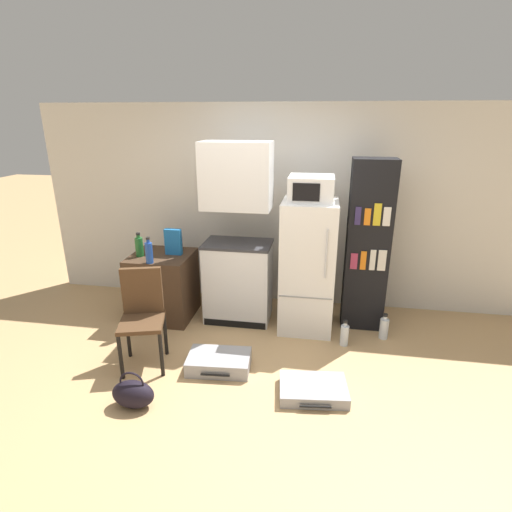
{
  "coord_description": "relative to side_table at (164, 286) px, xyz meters",
  "views": [
    {
      "loc": [
        0.54,
        -2.84,
        2.3
      ],
      "look_at": [
        -0.08,
        0.85,
        0.98
      ],
      "focal_mm": 28.0,
      "sensor_mm": 36.0,
      "label": 1
    }
  ],
  "objects": [
    {
      "name": "bottle_green_tall",
      "position": [
        -0.22,
        -0.08,
        0.51
      ],
      "size": [
        0.09,
        0.09,
        0.28
      ],
      "color": "#1E6028",
      "rests_on": "side_table"
    },
    {
      "name": "suitcase_large_flat",
      "position": [
        0.92,
        -0.95,
        -0.32
      ],
      "size": [
        0.62,
        0.43,
        0.14
      ],
      "rotation": [
        0.0,
        0.0,
        0.08
      ],
      "color": "#99999E",
      "rests_on": "ground_plane"
    },
    {
      "name": "kitchen_hutch",
      "position": [
        0.89,
        0.09,
        0.56
      ],
      "size": [
        0.77,
        0.49,
        2.05
      ],
      "color": "white",
      "rests_on": "ground_plane"
    },
    {
      "name": "refrigerator",
      "position": [
        1.69,
        0.02,
        0.34
      ],
      "size": [
        0.58,
        0.63,
        1.46
      ],
      "color": "white",
      "rests_on": "ground_plane"
    },
    {
      "name": "bookshelf",
      "position": [
        2.32,
        0.17,
        0.56
      ],
      "size": [
        0.46,
        0.32,
        1.89
      ],
      "color": "black",
      "rests_on": "ground_plane"
    },
    {
      "name": "water_bottle_middle",
      "position": [
        2.54,
        -0.11,
        -0.27
      ],
      "size": [
        0.1,
        0.1,
        0.29
      ],
      "color": "silver",
      "rests_on": "ground_plane"
    },
    {
      "name": "ground_plane",
      "position": [
        1.26,
        -1.27,
        -0.39
      ],
      "size": [
        24.0,
        24.0,
        0.0
      ],
      "primitive_type": "plane",
      "color": "tan"
    },
    {
      "name": "cereal_box",
      "position": [
        0.14,
        0.04,
        0.54
      ],
      "size": [
        0.19,
        0.07,
        0.3
      ],
      "color": "#1E66A8",
      "rests_on": "side_table"
    },
    {
      "name": "bottle_ketchup_red",
      "position": [
        0.15,
        0.23,
        0.48
      ],
      "size": [
        0.06,
        0.06,
        0.21
      ],
      "color": "#AD1914",
      "rests_on": "side_table"
    },
    {
      "name": "wall_back",
      "position": [
        1.46,
        0.73,
        0.83
      ],
      "size": [
        6.4,
        0.1,
        2.45
      ],
      "color": "silver",
      "rests_on": "ground_plane"
    },
    {
      "name": "microwave",
      "position": [
        1.69,
        0.02,
        1.2
      ],
      "size": [
        0.46,
        0.44,
        0.26
      ],
      "color": "silver",
      "rests_on": "refrigerator"
    },
    {
      "name": "side_table",
      "position": [
        0.0,
        0.0,
        0.0
      ],
      "size": [
        0.69,
        0.66,
        0.78
      ],
      "color": "#422D1E",
      "rests_on": "ground_plane"
    },
    {
      "name": "suitcase_small_flat",
      "position": [
        1.82,
        -1.19,
        -0.34
      ],
      "size": [
        0.62,
        0.47,
        0.1
      ],
      "rotation": [
        0.0,
        0.0,
        0.11
      ],
      "color": "#99999E",
      "rests_on": "ground_plane"
    },
    {
      "name": "handbag",
      "position": [
        0.35,
        -1.58,
        -0.27
      ],
      "size": [
        0.36,
        0.2,
        0.33
      ],
      "color": "black",
      "rests_on": "ground_plane"
    },
    {
      "name": "water_bottle_front",
      "position": [
        2.11,
        -0.33,
        -0.27
      ],
      "size": [
        0.09,
        0.09,
        0.29
      ],
      "color": "silver",
      "rests_on": "ground_plane"
    },
    {
      "name": "bottle_blue_soda",
      "position": [
        -0.01,
        -0.28,
        0.51
      ],
      "size": [
        0.08,
        0.08,
        0.29
      ],
      "color": "#1E47A3",
      "rests_on": "side_table"
    },
    {
      "name": "chair",
      "position": [
        0.18,
        -0.94,
        0.17
      ],
      "size": [
        0.49,
        0.5,
        0.95
      ],
      "rotation": [
        0.0,
        0.0,
        0.28
      ],
      "color": "black",
      "rests_on": "ground_plane"
    }
  ]
}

